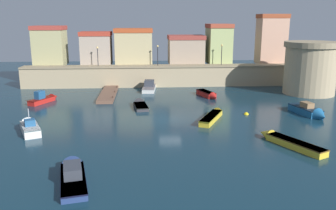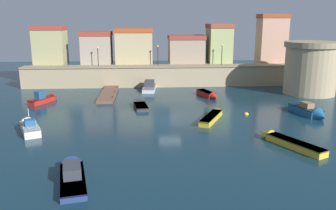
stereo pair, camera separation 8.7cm
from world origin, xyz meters
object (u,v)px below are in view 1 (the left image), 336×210
object	(u,v)px
moored_boat_3	(44,99)
moored_boat_4	(29,127)
quay_lamp_0	(98,53)
fortress_tower	(310,68)
moored_boat_7	(150,86)
quay_lamp_2	(222,51)
moored_boat_1	(73,172)
moored_boat_6	(287,141)
moored_boat_0	(208,94)
moored_boat_8	(213,116)
mooring_buoy_0	(246,114)
quay_lamp_1	(158,52)
moored_boat_2	(140,105)
moored_boat_5	(310,111)

from	to	relation	value
moored_boat_3	moored_boat_4	xyz separation A→B (m)	(1.97, -13.10, -0.03)
quay_lamp_0	moored_boat_4	bearing A→B (deg)	-99.66
fortress_tower	quay_lamp_0	distance (m)	33.61
moored_boat_7	quay_lamp_0	bearing A→B (deg)	79.41
quay_lamp_2	moored_boat_1	distance (m)	40.25
moored_boat_6	quay_lamp_2	bearing A→B (deg)	-27.68
moored_boat_0	moored_boat_8	size ratio (longest dim) A/B	0.75
moored_boat_1	moored_boat_6	xyz separation A→B (m)	(18.05, 5.50, -0.03)
quay_lamp_0	mooring_buoy_0	distance (m)	28.18
moored_boat_4	moored_boat_6	bearing A→B (deg)	-126.92
moored_boat_8	moored_boat_6	bearing A→B (deg)	-125.11
moored_boat_4	moored_boat_8	bearing A→B (deg)	-104.15
moored_boat_8	mooring_buoy_0	xyz separation A→B (m)	(4.29, 1.52, -0.34)
moored_boat_6	moored_boat_0	bearing A→B (deg)	-17.34
quay_lamp_1	moored_boat_4	size ratio (longest dim) A/B	0.62
moored_boat_1	moored_boat_7	xyz separation A→B (m)	(6.15, 32.96, 0.12)
moored_boat_6	quay_lamp_0	bearing A→B (deg)	7.33
moored_boat_3	moored_boat_0	bearing A→B (deg)	-59.70
quay_lamp_0	moored_boat_8	bearing A→B (deg)	-53.47
moored_boat_0	moored_boat_2	bearing A→B (deg)	-81.42
moored_boat_8	moored_boat_1	bearing A→B (deg)	164.11
moored_boat_8	mooring_buoy_0	bearing A→B (deg)	-44.35
moored_boat_2	mooring_buoy_0	xyz separation A→B (m)	(12.74, -4.88, -0.25)
moored_boat_5	moored_boat_6	xyz separation A→B (m)	(-6.66, -9.62, -0.16)
moored_boat_0	moored_boat_8	bearing A→B (deg)	-25.82
fortress_tower	moored_boat_2	world-z (taller)	fortress_tower
mooring_buoy_0	fortress_tower	bearing A→B (deg)	41.47
quay_lamp_2	moored_boat_1	world-z (taller)	quay_lamp_2
quay_lamp_1	moored_boat_3	distance (m)	20.16
fortress_tower	quay_lamp_2	world-z (taller)	fortress_tower
quay_lamp_2	moored_boat_4	size ratio (longest dim) A/B	0.64
moored_boat_6	mooring_buoy_0	size ratio (longest dim) A/B	12.45
moored_boat_6	moored_boat_7	xyz separation A→B (m)	(-11.90, 27.46, 0.15)
quay_lamp_0	moored_boat_8	size ratio (longest dim) A/B	0.46
moored_boat_6	moored_boat_7	world-z (taller)	moored_boat_7
quay_lamp_1	moored_boat_0	bearing A→B (deg)	-53.28
moored_boat_1	moored_boat_5	size ratio (longest dim) A/B	1.18
moored_boat_0	moored_boat_4	world-z (taller)	moored_boat_4
moored_boat_4	mooring_buoy_0	bearing A→B (deg)	-102.30
quay_lamp_2	moored_boat_8	xyz separation A→B (m)	(-5.32, -20.83, -5.49)
moored_boat_3	moored_boat_2	bearing A→B (deg)	-78.38
quay_lamp_1	moored_boat_0	size ratio (longest dim) A/B	0.64
quay_lamp_1	moored_boat_1	xyz separation A→B (m)	(-7.57, -35.37, -5.40)
moored_boat_4	moored_boat_7	xyz separation A→B (m)	(12.62, 21.75, 0.01)
quay_lamp_0	mooring_buoy_0	size ratio (longest dim) A/B	5.69
quay_lamp_2	moored_boat_7	size ratio (longest dim) A/B	0.47
moored_boat_5	mooring_buoy_0	bearing A→B (deg)	-109.93
moored_boat_0	moored_boat_3	size ratio (longest dim) A/B	0.99
moored_boat_2	moored_boat_4	size ratio (longest dim) A/B	0.95
quay_lamp_1	moored_boat_2	bearing A→B (deg)	-101.51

